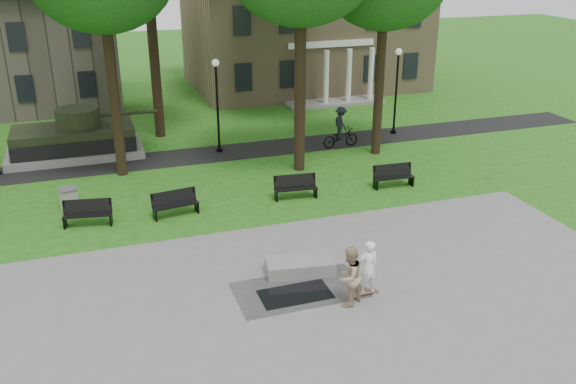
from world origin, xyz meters
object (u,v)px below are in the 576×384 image
at_px(skateboarder, 368,268).
at_px(friend_watching, 349,277).
at_px(park_bench_0, 87,212).
at_px(trash_bin, 69,199).
at_px(concrete_block, 300,266).
at_px(cyclist, 341,131).

height_order(skateboarder, friend_watching, friend_watching).
xyz_separation_m(park_bench_0, trash_bin, (-0.65, 1.65, -0.04)).
relative_size(concrete_block, park_bench_0, 1.19).
height_order(concrete_block, park_bench_0, park_bench_0).
bearing_deg(park_bench_0, concrete_block, -33.20).
bearing_deg(skateboarder, friend_watching, 23.35).
height_order(skateboarder, trash_bin, skateboarder).
bearing_deg(skateboarder, cyclist, -111.42).
bearing_deg(concrete_block, skateboarder, -50.85).
relative_size(cyclist, trash_bin, 2.25).
bearing_deg(concrete_block, friend_watching, -71.72).
bearing_deg(cyclist, trash_bin, 103.56).
xyz_separation_m(concrete_block, trash_bin, (-7.06, 7.68, 0.24)).
bearing_deg(cyclist, skateboarder, 156.84).
distance_m(skateboarder, trash_bin, 12.82).
relative_size(skateboarder, friend_watching, 0.96).
xyz_separation_m(concrete_block, friend_watching, (0.73, -2.21, 0.71)).
distance_m(concrete_block, trash_bin, 10.43).
distance_m(skateboarder, friend_watching, 0.86).
relative_size(skateboarder, park_bench_0, 0.97).
height_order(friend_watching, park_bench_0, friend_watching).
relative_size(cyclist, park_bench_0, 1.17).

